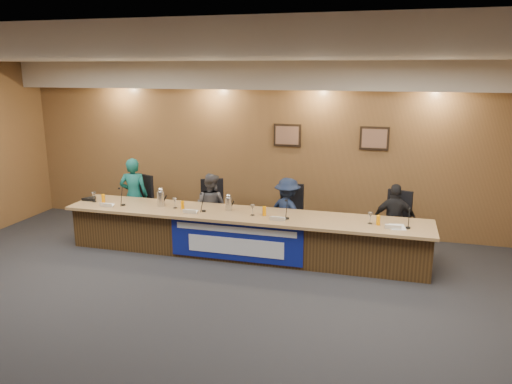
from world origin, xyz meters
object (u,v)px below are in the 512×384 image
panelist_a (134,196)px  carafe_left (161,199)px  office_chair_c (288,219)px  carafe_mid (229,204)px  speakerphone (91,199)px  office_chair_a (137,207)px  panelist_d (395,221)px  office_chair_d (394,227)px  panelist_c (287,213)px  banner (235,241)px  dais_body (243,235)px  office_chair_b (213,213)px  panelist_b (211,207)px

panelist_a → carafe_left: (0.88, -0.63, 0.16)m
office_chair_c → carafe_left: 2.26m
carafe_mid → speakerphone: carafe_mid is taller
carafe_left → speakerphone: (-1.41, 0.02, -0.11)m
office_chair_a → speakerphone: size_ratio=1.50×
panelist_a → office_chair_c: size_ratio=3.01×
panelist_d → office_chair_d: bearing=-90.6°
panelist_d → office_chair_c: bearing=-3.7°
panelist_c → carafe_left: bearing=41.3°
office_chair_a → banner: bearing=-2.7°
dais_body → panelist_d: panelist_d is taller
office_chair_b → panelist_c: bearing=-27.9°
panelist_c → speakerphone: panelist_c is taller
dais_body → office_chair_c: dais_body is taller
office_chair_a → office_chair_b: bearing=22.8°
office_chair_b → carafe_mid: 0.93m
office_chair_a → carafe_left: bearing=-16.9°
panelist_a → office_chair_c: panelist_a is taller
panelist_b → carafe_mid: size_ratio=5.57×
panelist_a → speakerphone: 0.81m
dais_body → panelist_c: (0.63, 0.61, 0.27)m
office_chair_b → carafe_mid: (0.53, -0.66, 0.38)m
office_chair_d → banner: bearing=-138.0°
carafe_left → panelist_d: bearing=9.1°
office_chair_d → office_chair_c: bearing=-162.7°
panelist_b → office_chair_c: (1.42, 0.10, -0.14)m
office_chair_b → panelist_a: bearing=159.8°
office_chair_d → carafe_mid: size_ratio=2.15×
carafe_mid → dais_body: bearing=-10.6°
dais_body → panelist_a: bearing=165.5°
office_chair_b → panelist_b: bearing=-113.9°
office_chair_d → carafe_left: 4.00m
banner → panelist_c: bearing=58.5°
panelist_a → panelist_b: panelist_a is taller
banner → panelist_d: panelist_d is taller
office_chair_a → office_chair_c: 2.98m
panelist_c → office_chair_b: panelist_c is taller
office_chair_a → carafe_mid: size_ratio=2.15×
office_chair_c → carafe_mid: (-0.89, -0.66, 0.38)m
panelist_a → carafe_left: 1.09m
banner → carafe_mid: 0.72m
panelist_d → office_chair_c: 1.82m
panelist_c → office_chair_a: panelist_c is taller
carafe_mid → panelist_b: bearing=133.4°
office_chair_b → office_chair_d: size_ratio=1.00×
panelist_c → banner: bearing=83.2°
dais_body → speakerphone: size_ratio=18.75×
panelist_a → office_chair_d: panelist_a is taller
panelist_d → office_chair_c: size_ratio=2.60×
office_chair_d → carafe_mid: (-2.70, -0.66, 0.38)m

